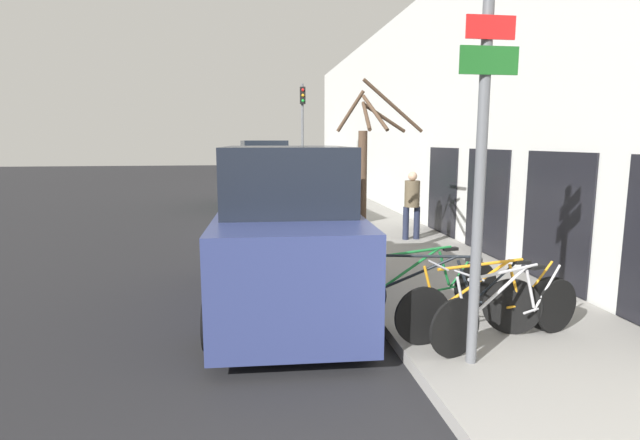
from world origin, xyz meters
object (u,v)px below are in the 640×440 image
at_px(bicycle_0, 509,312).
at_px(parked_car_1, 272,195).
at_px(pedestrian_near, 412,201).
at_px(traffic_light, 303,127).
at_px(street_tree, 366,177).
at_px(signpost, 480,177).
at_px(parked_car_0, 286,236).
at_px(bicycle_2, 433,296).
at_px(bicycle_3, 421,288).
at_px(bicycle_1, 488,305).
at_px(parked_car_2, 263,176).

bearing_deg(bicycle_0, parked_car_1, -2.96).
bearing_deg(pedestrian_near, traffic_light, 97.51).
xyz_separation_m(pedestrian_near, street_tree, (-1.69, -2.28, 0.74)).
distance_m(signpost, parked_car_0, 3.22).
xyz_separation_m(bicycle_0, bicycle_2, (-0.66, 0.66, 0.02)).
height_order(bicycle_3, parked_car_0, parked_car_0).
height_order(bicycle_1, bicycle_3, bicycle_1).
bearing_deg(traffic_light, bicycle_3, -89.75).
height_order(signpost, pedestrian_near, signpost).
xyz_separation_m(bicycle_2, parked_car_2, (-1.64, 13.68, 0.57)).
height_order(parked_car_0, traffic_light, traffic_light).
height_order(signpost, parked_car_1, signpost).
xyz_separation_m(bicycle_0, street_tree, (-0.76, 3.92, 1.28)).
distance_m(parked_car_0, street_tree, 2.55).
relative_size(bicycle_0, parked_car_1, 0.45).
xyz_separation_m(bicycle_1, parked_car_1, (-2.13, 8.18, 0.47)).
bearing_deg(parked_car_1, traffic_light, 72.21).
bearing_deg(parked_car_2, bicycle_3, -86.97).
height_order(parked_car_2, pedestrian_near, parked_car_2).
height_order(bicycle_3, parked_car_1, parked_car_1).
height_order(bicycle_0, bicycle_1, bicycle_1).
bearing_deg(bicycle_0, traffic_light, -15.08).
distance_m(bicycle_2, street_tree, 3.50).
bearing_deg(pedestrian_near, bicycle_2, -110.09).
height_order(bicycle_0, parked_car_2, parked_car_2).
bearing_deg(pedestrian_near, bicycle_0, -102.58).
height_order(bicycle_3, street_tree, street_tree).
bearing_deg(parked_car_2, traffic_light, -2.64).
bearing_deg(pedestrian_near, street_tree, -130.65).
xyz_separation_m(bicycle_1, bicycle_2, (-0.52, 0.43, 0.00)).
xyz_separation_m(bicycle_1, parked_car_0, (-2.25, 1.88, 0.54)).
relative_size(bicycle_1, parked_car_1, 0.49).
distance_m(bicycle_0, bicycle_1, 0.27).
bearing_deg(signpost, bicycle_3, 92.60).
height_order(bicycle_2, pedestrian_near, pedestrian_near).
bearing_deg(bicycle_1, bicycle_3, 28.65).
height_order(parked_car_0, pedestrian_near, parked_car_0).
bearing_deg(bicycle_2, signpost, -154.66).
bearing_deg(parked_car_1, parked_car_0, -94.66).
bearing_deg(parked_car_1, bicycle_1, -78.94).
distance_m(signpost, pedestrian_near, 6.85).
xyz_separation_m(bicycle_1, pedestrian_near, (1.07, 5.97, 0.53)).
xyz_separation_m(bicycle_1, bicycle_3, (-0.55, 0.79, -0.00)).
bearing_deg(parked_car_0, parked_car_2, 92.05).
xyz_separation_m(signpost, bicycle_3, (-0.06, 1.40, -1.58)).
distance_m(signpost, bicycle_0, 1.75).
distance_m(signpost, parked_car_2, 14.86).
distance_m(parked_car_0, parked_car_1, 6.30).
bearing_deg(bicycle_1, parked_car_1, 8.15).
bearing_deg(parked_car_1, signpost, -82.96).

